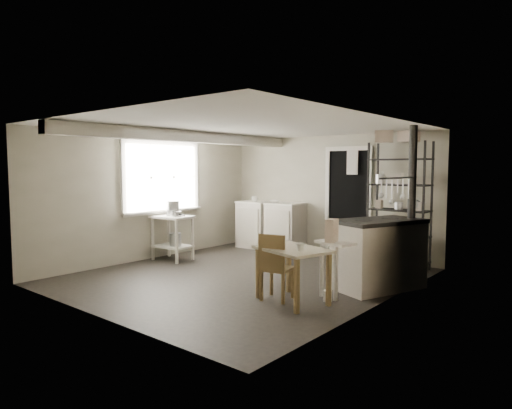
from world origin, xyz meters
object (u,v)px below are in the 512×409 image
Objects in this scene: base_cabinets at (271,227)px; work_table at (292,272)px; prep_table at (173,238)px; flour_sack at (384,253)px; stockpot at (172,208)px; chair at (277,262)px; shelf_rack at (399,212)px; stove at (379,257)px.

work_table is at bearing -51.65° from base_cabinets.
prep_table is 3.74m from flour_sack.
base_cabinets is at bearing 72.18° from prep_table.
chair is at bearing -15.62° from stockpot.
shelf_rack reaches higher than prep_table.
shelf_rack is 2.85m from chair.
stockpot reaches higher than chair.
prep_table is 0.38× the size of shelf_rack.
work_table is (3.19, -0.74, -0.02)m from prep_table.
chair reaches higher than prep_table.
chair is at bearing -14.70° from prep_table.
stockpot is at bearing -152.20° from stove.
flour_sack is (2.54, -0.14, -0.22)m from base_cabinets.
stove is 2.43× the size of flour_sack.
stockpot is at bearing 151.92° from chair.
base_cabinets is 3.77m from work_table.
prep_table reaches higher than work_table.
prep_table is at bearing 166.89° from work_table.
flour_sack is at bearing 29.38° from stockpot.
stockpot is at bearing 165.98° from work_table.
stockpot is 3.84m from flour_sack.
base_cabinets reaches higher than stove.
prep_table is 0.90× the size of work_table.
stockpot is 0.18× the size of base_cabinets.
work_table is (3.27, -0.82, -0.56)m from stockpot.
shelf_rack is (2.76, -0.07, 0.49)m from base_cabinets.
flour_sack is at bearing 31.01° from prep_table.
base_cabinets is 1.73× the size of chair.
chair is at bearing -169.30° from work_table.
prep_table is 0.66× the size of stove.
stockpot is 0.31× the size of chair.
flour_sack is (0.02, 2.67, -0.14)m from work_table.
chair is at bearing -99.29° from stove.
prep_table is 1.60× the size of flour_sack.
base_cabinets is at bearing 174.57° from stove.
base_cabinets is (0.66, 2.06, 0.06)m from prep_table.
stockpot reaches higher than prep_table.
chair is at bearing -97.46° from shelf_rack.
work_table is (-0.23, -2.74, -0.57)m from shelf_rack.
shelf_rack is 2.34× the size of work_table.
shelf_rack is at bearing 123.49° from stove.
prep_table is 0.55× the size of base_cabinets.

